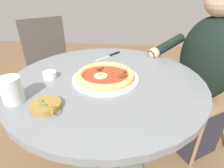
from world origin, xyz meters
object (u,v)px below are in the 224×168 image
water_glass (12,91)px  steak_knife (112,55)px  dining_table (107,110)px  diner_person (199,86)px  ramekin_capers (50,75)px  cafe_chair_diner (215,80)px  cafe_chair_spare_near (51,62)px  olive_pan (46,106)px  pizza_on_plate (105,76)px

water_glass → steak_knife: size_ratio=0.58×
dining_table → diner_person: diner_person is taller
ramekin_capers → cafe_chair_diner: bearing=-154.2°
dining_table → cafe_chair_diner: bearing=-147.9°
cafe_chair_spare_near → steak_knife: bearing=148.3°
olive_pan → cafe_chair_diner: size_ratio=0.13×
pizza_on_plate → water_glass: water_glass is taller
olive_pan → cafe_chair_spare_near: cafe_chair_spare_near is taller
pizza_on_plate → olive_pan: olive_pan is taller
water_glass → diner_person: (-0.89, -0.59, -0.26)m
water_glass → cafe_chair_diner: cafe_chair_diner is taller
dining_table → ramekin_capers: bearing=5.3°
diner_person → cafe_chair_spare_near: size_ratio=1.31×
diner_person → ramekin_capers: bearing=24.9°
dining_table → water_glass: 0.45m
water_glass → cafe_chair_diner: bearing=-146.9°
dining_table → olive_pan: olive_pan is taller
ramekin_capers → cafe_chair_spare_near: cafe_chair_spare_near is taller
steak_knife → ramekin_capers: 0.42m
dining_table → steak_knife: bearing=-88.7°
diner_person → cafe_chair_diner: (-0.12, -0.08, 0.01)m
dining_table → water_glass: size_ratio=9.21×
dining_table → pizza_on_plate: 0.20m
dining_table → pizza_on_plate: (0.00, 0.01, 0.20)m
pizza_on_plate → steak_knife: 0.32m
pizza_on_plate → water_glass: 0.38m
pizza_on_plate → water_glass: bearing=34.2°
water_glass → steak_knife: bearing=-120.0°
dining_table → steak_knife: (0.01, -0.31, 0.19)m
ramekin_capers → olive_pan: 0.24m
dining_table → water_glass: (0.31, 0.22, 0.23)m
ramekin_capers → pizza_on_plate: bearing=-177.2°
ramekin_capers → diner_person: diner_person is taller
diner_person → steak_knife: bearing=5.6°
water_glass → steak_knife: water_glass is taller
ramekin_capers → dining_table: bearing=-174.7°
steak_knife → ramekin_capers: (0.25, 0.33, 0.01)m
ramekin_capers → steak_knife: bearing=-127.3°
steak_knife → ramekin_capers: bearing=52.7°
steak_knife → olive_pan: (0.17, 0.56, 0.01)m
olive_pan → cafe_chair_diner: (-0.88, -0.69, -0.21)m
water_glass → ramekin_capers: (-0.05, -0.20, -0.03)m
water_glass → steak_knife: 0.61m
cafe_chair_diner → pizza_on_plate: bearing=32.6°
steak_knife → olive_pan: bearing=73.1°
olive_pan → diner_person: diner_person is taller
ramekin_capers → cafe_chair_diner: size_ratio=0.07×
water_glass → cafe_chair_spare_near: size_ratio=0.11×
diner_person → cafe_chair_diner: size_ratio=1.29×
diner_person → pizza_on_plate: bearing=32.9°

